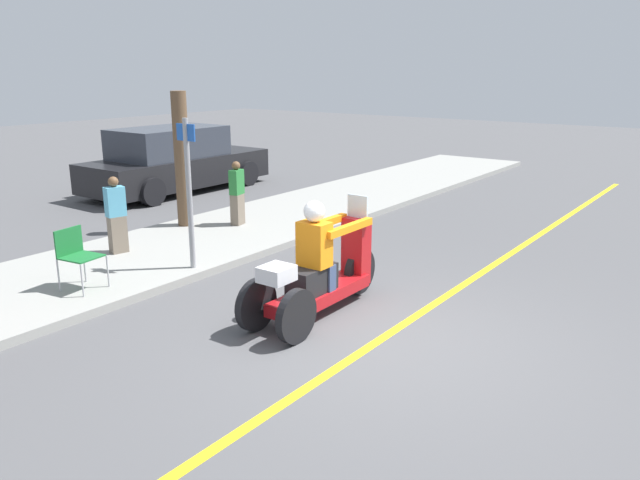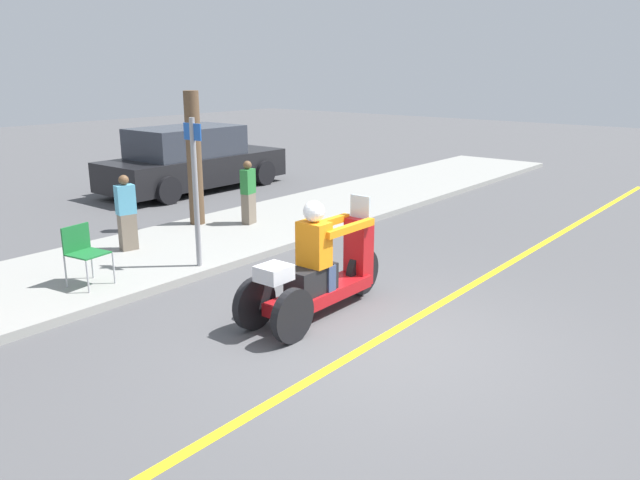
# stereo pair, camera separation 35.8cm
# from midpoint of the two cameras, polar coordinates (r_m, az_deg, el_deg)

# --- Properties ---
(ground_plane) EXTENTS (60.00, 60.00, 0.00)m
(ground_plane) POSITION_cam_midpoint_polar(r_m,az_deg,el_deg) (7.23, 4.12, -9.08)
(ground_plane) COLOR #4C4C4F
(lane_stripe) EXTENTS (24.00, 0.12, 0.01)m
(lane_stripe) POSITION_cam_midpoint_polar(r_m,az_deg,el_deg) (7.41, 5.10, -8.44)
(lane_stripe) COLOR gold
(lane_stripe) RESTS_ON ground
(sidewalk_strip) EXTENTS (28.00, 2.80, 0.12)m
(sidewalk_strip) POSITION_cam_midpoint_polar(r_m,az_deg,el_deg) (10.24, -18.21, -2.00)
(sidewalk_strip) COLOR gray
(sidewalk_strip) RESTS_ON ground
(motorcycle_trike) EXTENTS (2.41, 0.70, 1.47)m
(motorcycle_trike) POSITION_cam_midpoint_polar(r_m,az_deg,el_deg) (7.75, -1.35, -3.11)
(motorcycle_trike) COLOR black
(motorcycle_trike) RESTS_ON ground
(spectator_far_back) EXTENTS (0.32, 0.23, 1.20)m
(spectator_far_back) POSITION_cam_midpoint_polar(r_m,az_deg,el_deg) (11.87, -8.46, 4.15)
(spectator_far_back) COLOR #726656
(spectator_far_back) RESTS_ON sidewalk_strip
(spectator_mid_group) EXTENTS (0.33, 0.24, 1.24)m
(spectator_mid_group) POSITION_cam_midpoint_polar(r_m,az_deg,el_deg) (10.49, -19.07, 2.05)
(spectator_mid_group) COLOR #726656
(spectator_mid_group) RESTS_ON sidewalk_strip
(folding_chair_curbside) EXTENTS (0.52, 0.52, 0.82)m
(folding_chair_curbside) POSITION_cam_midpoint_polar(r_m,az_deg,el_deg) (9.00, -22.48, -1.03)
(folding_chair_curbside) COLOR #A5A8AD
(folding_chair_curbside) RESTS_ON sidewalk_strip
(parked_car_lot_left) EXTENTS (4.82, 2.02, 1.60)m
(parked_car_lot_left) POSITION_cam_midpoint_polar(r_m,az_deg,el_deg) (16.06, -13.74, 6.99)
(parked_car_lot_left) COLOR black
(parked_car_lot_left) RESTS_ON ground
(tree_trunk) EXTENTS (0.28, 0.28, 2.48)m
(tree_trunk) POSITION_cam_midpoint_polar(r_m,az_deg,el_deg) (11.90, -13.36, 7.15)
(tree_trunk) COLOR brown
(tree_trunk) RESTS_ON sidewalk_strip
(street_sign) EXTENTS (0.08, 0.36, 2.20)m
(street_sign) POSITION_cam_midpoint_polar(r_m,az_deg,el_deg) (9.26, -12.99, 4.62)
(street_sign) COLOR gray
(street_sign) RESTS_ON sidewalk_strip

